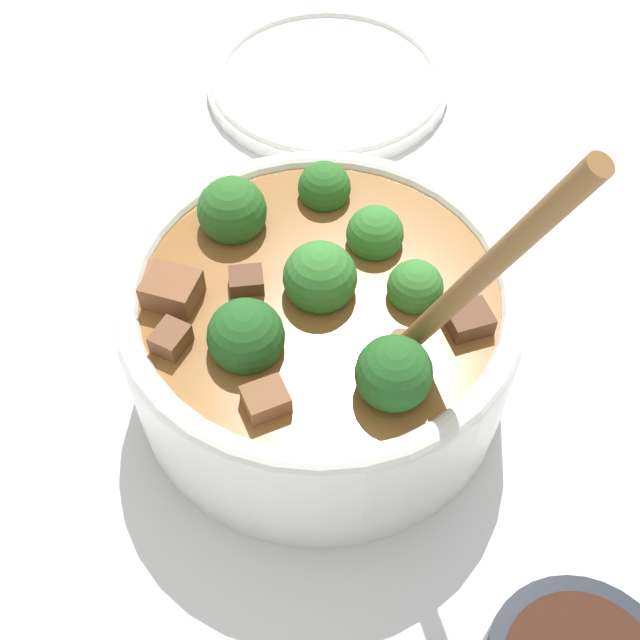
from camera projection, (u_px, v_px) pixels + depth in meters
ground_plane at (320, 377)px, 0.55m from camera, size 4.00×4.00×0.00m
stew_bowl at (320, 325)px, 0.50m from camera, size 0.25×0.25×0.27m
empty_plate at (328, 80)px, 0.74m from camera, size 0.22×0.22×0.02m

